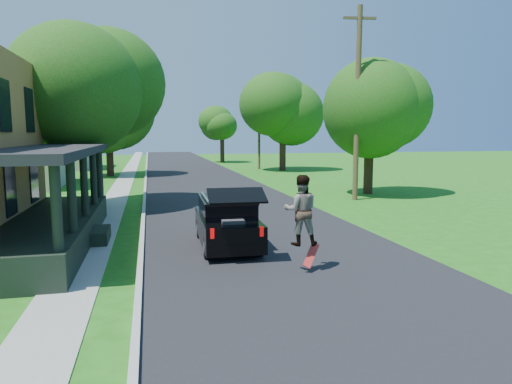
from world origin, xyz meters
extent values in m
plane|color=#1F5B12|center=(0.00, 0.00, 0.00)|extent=(140.00, 140.00, 0.00)
cube|color=black|center=(0.00, 20.00, 0.00)|extent=(8.00, 120.00, 0.02)
cube|color=#A2A29D|center=(-4.05, 20.00, 0.00)|extent=(0.15, 120.00, 0.12)
cube|color=gray|center=(-5.60, 20.00, 0.00)|extent=(1.30, 120.00, 0.03)
cube|color=black|center=(-6.80, 6.00, 0.45)|extent=(2.40, 10.00, 0.90)
cube|color=black|center=(-6.80, 6.00, 3.00)|extent=(2.60, 10.30, 0.25)
cube|color=#A8A295|center=(-13.50, 40.00, 2.50)|extent=(8.00, 8.00, 5.00)
pyramid|color=black|center=(-13.50, 40.00, 7.20)|extent=(12.78, 12.78, 2.20)
cube|color=black|center=(-1.40, 4.50, 0.60)|extent=(1.82, 4.10, 0.78)
cube|color=black|center=(-1.40, 4.63, 1.22)|extent=(1.64, 2.55, 0.51)
cube|color=black|center=(-1.40, 4.63, 1.50)|extent=(1.67, 2.64, 0.07)
cube|color=black|center=(-1.46, 2.52, 1.89)|extent=(1.59, 0.88, 0.35)
cube|color=#37373D|center=(-1.43, 3.28, 0.87)|extent=(0.66, 0.57, 0.41)
cube|color=silver|center=(-2.08, 4.65, 1.58)|extent=(0.12, 2.23, 0.06)
cube|color=silver|center=(-0.72, 4.61, 1.58)|extent=(0.12, 2.23, 0.06)
cube|color=#990505|center=(-2.14, 2.51, 0.87)|extent=(0.11, 0.06, 0.28)
cube|color=#990505|center=(-0.78, 2.47, 0.87)|extent=(0.11, 0.06, 0.28)
cylinder|color=black|center=(-2.10, 5.85, 0.31)|extent=(0.24, 0.63, 0.63)
cylinder|color=black|center=(-0.62, 5.81, 0.31)|extent=(0.24, 0.63, 0.63)
cylinder|color=black|center=(-2.18, 3.18, 0.31)|extent=(0.24, 0.63, 0.63)
cylinder|color=black|center=(-0.70, 3.14, 0.31)|extent=(0.24, 0.63, 0.63)
imported|color=black|center=(0.02, 1.50, 1.60)|extent=(1.01, 0.86, 1.82)
cube|color=#9A130D|center=(0.29, 1.43, 0.42)|extent=(0.60, 0.55, 0.59)
cylinder|color=black|center=(-6.23, 13.57, 1.65)|extent=(0.69, 0.69, 3.31)
sphere|color=#2F701D|center=(-6.23, 13.57, 5.20)|extent=(6.67, 6.67, 5.68)
sphere|color=#2F701D|center=(-5.76, 13.35, 6.46)|extent=(5.78, 5.78, 4.92)
sphere|color=#2F701D|center=(-6.82, 13.88, 5.83)|extent=(5.93, 5.93, 5.05)
cylinder|color=black|center=(-6.94, 30.39, 1.60)|extent=(0.58, 0.58, 3.20)
sphere|color=#2F701D|center=(-6.94, 30.39, 5.25)|extent=(6.17, 6.17, 6.14)
sphere|color=#2F701D|center=(-6.53, 30.07, 6.61)|extent=(5.35, 5.35, 5.32)
sphere|color=#2F701D|center=(-7.45, 30.80, 5.93)|extent=(5.48, 5.48, 5.45)
cylinder|color=black|center=(8.91, 15.25, 1.36)|extent=(0.58, 0.58, 2.73)
sphere|color=#2F701D|center=(8.91, 15.25, 4.45)|extent=(5.49, 5.49, 5.19)
sphere|color=#2F701D|center=(9.31, 14.99, 5.61)|extent=(4.76, 4.76, 4.50)
sphere|color=#2F701D|center=(8.40, 15.61, 5.03)|extent=(4.88, 4.88, 4.61)
cylinder|color=black|center=(8.78, 32.75, 1.77)|extent=(0.81, 0.81, 3.54)
sphere|color=#2F701D|center=(8.78, 32.75, 5.68)|extent=(8.50, 8.50, 6.42)
sphere|color=#2F701D|center=(9.31, 32.63, 7.11)|extent=(7.37, 7.37, 5.57)
sphere|color=#2F701D|center=(8.10, 32.92, 6.39)|extent=(7.56, 7.56, 5.71)
cylinder|color=black|center=(5.00, 45.98, 1.43)|extent=(0.52, 0.52, 2.85)
sphere|color=#2F701D|center=(5.00, 45.98, 4.35)|extent=(4.57, 4.57, 4.50)
sphere|color=#2F701D|center=(5.37, 45.71, 5.35)|extent=(3.96, 3.96, 3.90)
sphere|color=#2F701D|center=(4.54, 46.34, 4.85)|extent=(4.06, 4.06, 4.00)
cylinder|color=#44341F|center=(7.00, 12.99, 5.04)|extent=(0.32, 0.32, 10.08)
cube|color=#44341F|center=(7.00, 12.99, 9.43)|extent=(1.73, 0.39, 0.13)
cylinder|color=#44341F|center=(7.00, 35.01, 4.67)|extent=(0.31, 0.31, 9.34)
cube|color=#44341F|center=(7.00, 35.01, 8.78)|extent=(1.43, 0.61, 0.11)
camera|label=1|loc=(-3.73, -9.47, 3.55)|focal=32.00mm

